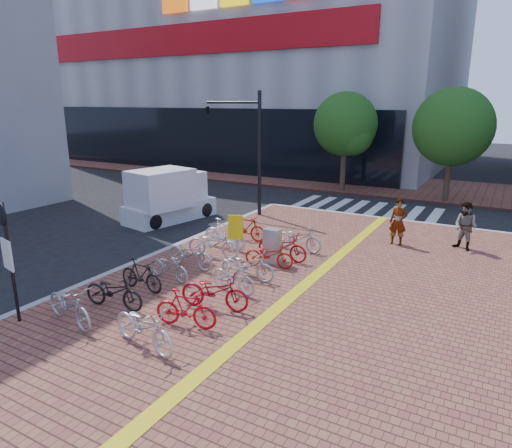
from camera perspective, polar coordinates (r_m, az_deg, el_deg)
The scene contains 30 objects.
ground at distance 13.01m, azimuth -6.74°, elevation -10.30°, with size 120.00×120.00×0.00m, color black.
tactile_strip at distance 8.62m, azimuth -16.41°, elevation -24.53°, with size 0.40×34.00×0.01m, color gold.
kerb_north at distance 22.48m, azimuth 18.15°, elevation 0.27°, with size 14.00×0.25×0.15m, color gray.
far_sidewalk at distance 31.70m, azimuth 16.18°, elevation 4.61°, with size 70.00×8.00×0.15m, color brown.
department_store at distance 48.08m, azimuth 0.32°, elevation 25.28°, with size 36.00×24.27×28.00m.
crosswalk at distance 24.94m, azimuth 13.46°, elevation 1.88°, with size 7.50×4.00×0.01m.
street_trees at distance 26.98m, azimuth 25.59°, elevation 10.62°, with size 16.20×4.60×6.35m.
bike_0 at distance 12.42m, azimuth -22.30°, elevation -9.33°, with size 0.68×1.96×1.03m, color #ABABB0.
bike_1 at distance 12.93m, azimuth -17.35°, elevation -8.03°, with size 0.64×1.83×0.96m, color black.
bike_2 at distance 13.86m, azimuth -14.16°, elevation -6.20°, with size 0.45×1.60×0.96m, color black.
bike_3 at distance 14.53m, azimuth -10.79°, elevation -5.21°, with size 0.57×1.64×0.86m, color #AAAAAF.
bike_4 at distance 15.38m, azimuth -8.22°, elevation -3.66°, with size 0.66×1.90×1.00m, color #B0B0B5.
bike_5 at distance 16.31m, azimuth -5.32°, elevation -2.40°, with size 0.68×1.95×1.02m, color silver.
bike_6 at distance 17.24m, azimuth -3.93°, elevation -1.21°, with size 0.53×1.88×1.13m, color white.
bike_7 at distance 18.19m, azimuth -1.24°, elevation -0.48°, with size 0.48×1.71×1.03m, color #A21B0B.
bike_8 at distance 10.79m, azimuth -13.85°, elevation -12.33°, with size 0.69×1.99×1.05m, color silver.
bike_9 at distance 11.51m, azimuth -8.77°, elevation -10.41°, with size 0.46×1.62×0.98m, color red.
bike_10 at distance 12.36m, azimuth -5.21°, elevation -8.33°, with size 0.68×1.94×1.02m, color #A70B1A.
bike_11 at distance 13.34m, azimuth -2.85°, elevation -6.62°, with size 0.45×1.58×0.95m, color silver.
bike_12 at distance 14.23m, azimuth -1.04°, elevation -5.18°, with size 0.63×1.80×0.95m, color #A3A2A7.
bike_13 at distance 15.29m, azimuth 1.65°, elevation -3.86°, with size 0.58×1.66×0.87m, color #B6180D.
bike_14 at distance 16.00m, azimuth 3.29°, elevation -2.77°, with size 0.66×1.90×1.00m, color #AF0C17.
bike_15 at distance 17.00m, azimuth 5.35°, elevation -1.76°, with size 0.65×1.85×0.97m, color #A5A4A9.
pedestrian_a at distance 18.38m, azimuth 17.35°, elevation 0.26°, with size 0.66×0.43×1.81m, color gray.
pedestrian_b at distance 18.63m, azimuth 24.72°, elevation -0.26°, with size 0.88×0.69×1.81m, color #484D5C.
utility_box at distance 15.68m, azimuth 2.04°, elevation -2.74°, with size 0.55×0.40×1.20m, color #A9A9AD.
yellow_sign at distance 14.85m, azimuth -2.48°, elevation -1.02°, with size 0.50×0.18×1.85m.
notice_sign at distance 12.62m, azimuth -28.67°, elevation -2.66°, with size 0.57×0.20×3.11m.
traffic_light_pole at distance 22.47m, azimuth -2.65°, elevation 11.69°, with size 3.15×1.22×5.87m.
box_truck at distance 22.13m, azimuth -10.93°, elevation 3.49°, with size 2.71×4.65×2.53m.
Camera 1 is at (7.03, -9.42, 5.58)m, focal length 32.00 mm.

